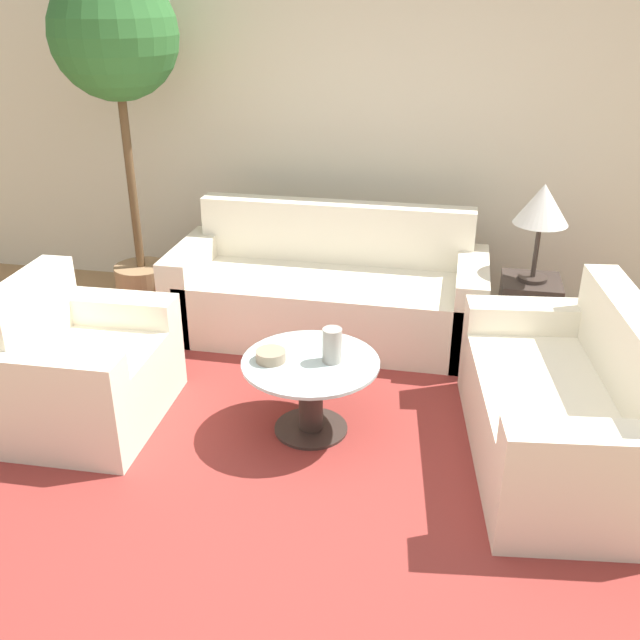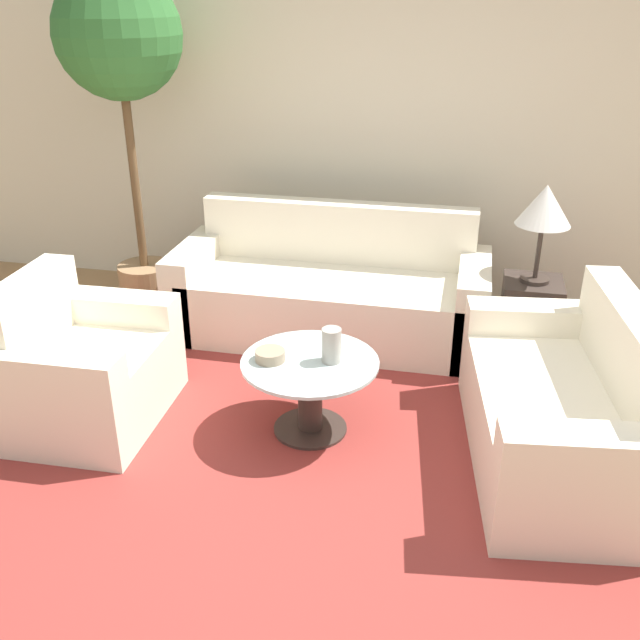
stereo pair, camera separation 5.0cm
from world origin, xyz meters
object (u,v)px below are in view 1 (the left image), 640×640
object	(u,v)px
armchair	(78,373)
potted_plant	(117,60)
bowl	(271,356)
vase	(332,345)
sofa_main	(329,293)
table_lamp	(542,207)
coffee_table	(311,386)
loveseat	(571,412)

from	to	relation	value
armchair	potted_plant	world-z (taller)	potted_plant
bowl	vase	bearing A→B (deg)	10.31
bowl	sofa_main	bearing A→B (deg)	86.88
table_lamp	vase	distance (m)	1.60
coffee_table	sofa_main	bearing A→B (deg)	96.19
sofa_main	coffee_table	distance (m)	1.24
coffee_table	bowl	xyz separation A→B (m)	(-0.20, -0.04, 0.18)
table_lamp	vase	size ratio (longest dim) A/B	3.26
coffee_table	loveseat	bearing A→B (deg)	-0.03
sofa_main	vase	xyz separation A→B (m)	(0.24, -1.22, 0.24)
loveseat	potted_plant	world-z (taller)	potted_plant
table_lamp	potted_plant	size ratio (longest dim) A/B	0.26
armchair	vase	distance (m)	1.41
table_lamp	vase	xyz separation A→B (m)	(-1.07, -1.09, -0.48)
sofa_main	armchair	xyz separation A→B (m)	(-1.14, -1.36, 0.00)
loveseat	coffee_table	distance (m)	1.32
armchair	vase	bearing A→B (deg)	-85.48
sofa_main	armchair	distance (m)	1.78
loveseat	coffee_table	bearing A→B (deg)	-97.30
potted_plant	table_lamp	bearing A→B (deg)	-4.97
potted_plant	vase	xyz separation A→B (m)	(1.67, -1.33, -1.24)
loveseat	bowl	distance (m)	1.54
armchair	vase	size ratio (longest dim) A/B	5.09
potted_plant	bowl	size ratio (longest dim) A/B	14.77
armchair	loveseat	bearing A→B (deg)	-88.71
armchair	coffee_table	size ratio (longest dim) A/B	1.31
armchair	table_lamp	world-z (taller)	table_lamp
armchair	coffee_table	bearing A→B (deg)	-85.81
sofa_main	loveseat	size ratio (longest dim) A/B	1.36
table_lamp	potted_plant	bearing A→B (deg)	175.03
sofa_main	bowl	distance (m)	1.29
armchair	table_lamp	size ratio (longest dim) A/B	1.56
potted_plant	sofa_main	bearing A→B (deg)	-4.45
armchair	bowl	size ratio (longest dim) A/B	6.04
coffee_table	vase	bearing A→B (deg)	9.82
armchair	coffee_table	xyz separation A→B (m)	(1.27, 0.13, -0.01)
armchair	loveseat	xyz separation A→B (m)	(2.60, 0.13, -0.00)
sofa_main	coffee_table	world-z (taller)	sofa_main
potted_plant	vase	distance (m)	2.47
coffee_table	bowl	bearing A→B (deg)	-169.43
coffee_table	bowl	size ratio (longest dim) A/B	4.61
loveseat	table_lamp	distance (m)	1.33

